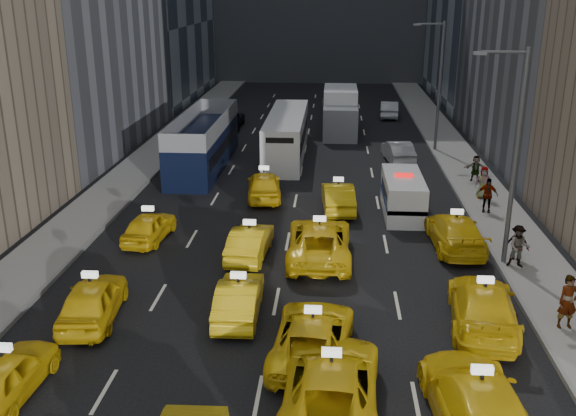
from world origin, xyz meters
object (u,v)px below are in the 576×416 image
(nypd_van, at_px, (403,196))
(city_bus, at_px, (287,136))
(box_truck, at_px, (340,112))
(pedestrian_0, at_px, (568,302))
(double_decker, at_px, (204,141))

(nypd_van, distance_m, city_bus, 13.34)
(city_bus, relative_size, box_truck, 1.48)
(pedestrian_0, bearing_deg, city_bus, 107.36)
(nypd_van, distance_m, pedestrian_0, 12.56)
(double_decker, bearing_deg, pedestrian_0, -48.01)
(nypd_van, bearing_deg, double_decker, 151.71)
(nypd_van, xyz_separation_m, city_bus, (-6.84, 11.44, 0.51))
(nypd_van, bearing_deg, box_truck, 105.67)
(double_decker, relative_size, box_truck, 1.50)
(city_bus, bearing_deg, box_truck, 60.77)
(pedestrian_0, bearing_deg, double_decker, 120.74)
(box_truck, bearing_deg, double_decker, -135.89)
(double_decker, bearing_deg, nypd_van, -31.91)
(pedestrian_0, bearing_deg, nypd_van, 101.93)
(nypd_van, bearing_deg, city_bus, 127.35)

